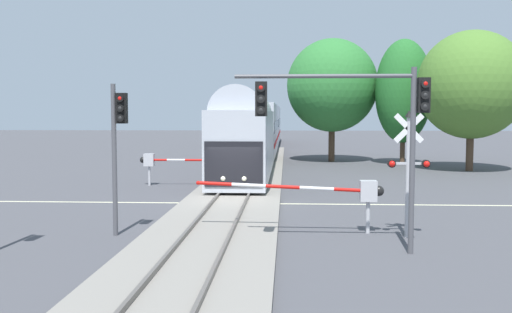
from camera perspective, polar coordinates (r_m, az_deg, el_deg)
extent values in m
plane|color=#47474C|center=(26.03, -2.46, -4.68)|extent=(220.00, 220.00, 0.00)
cube|color=beige|center=(26.03, -2.46, -4.67)|extent=(44.00, 0.20, 0.01)
cube|color=gray|center=(26.01, -2.46, -4.48)|extent=(4.40, 80.00, 0.18)
cube|color=#56514C|center=(26.07, -4.03, -4.12)|extent=(0.10, 80.00, 0.14)
cube|color=#56514C|center=(25.93, -0.87, -4.15)|extent=(0.10, 80.00, 0.14)
cube|color=#B2B7C1|center=(34.86, -1.02, 1.36)|extent=(3.00, 16.06, 3.90)
cube|color=black|center=(26.90, -2.24, -0.77)|extent=(2.76, 0.08, 2.15)
cylinder|color=#B2B7C1|center=(34.81, -1.03, 4.37)|extent=(2.76, 14.45, 2.76)
sphere|color=#F4F2CC|center=(27.01, -3.30, -2.21)|extent=(0.24, 0.24, 0.24)
sphere|color=#F4F2CC|center=(26.91, -1.18, -2.23)|extent=(0.24, 0.24, 0.24)
cube|color=#B7BCC6|center=(54.29, 0.45, 2.79)|extent=(3.00, 21.13, 4.60)
cube|color=black|center=(54.24, 2.04, 3.10)|extent=(0.04, 19.02, 0.90)
cube|color=red|center=(54.29, 2.05, 1.57)|extent=(0.04, 19.44, 0.36)
cube|color=#B7BCC6|center=(76.30, 1.21, 3.23)|extent=(3.00, 21.13, 4.60)
cube|color=black|center=(76.26, 2.34, 3.45)|extent=(0.04, 19.02, 0.90)
cube|color=red|center=(76.30, 2.35, 2.37)|extent=(0.04, 19.44, 0.36)
cylinder|color=#B7B7BC|center=(19.91, 11.08, -5.95)|extent=(0.14, 0.14, 1.10)
cube|color=#B7B7BC|center=(19.77, 11.11, -3.38)|extent=(0.56, 0.40, 0.70)
sphere|color=black|center=(19.82, 12.12, -3.37)|extent=(0.36, 0.36, 0.36)
cylinder|color=red|center=(19.69, 9.44, -3.31)|extent=(1.17, 0.12, 0.17)
cylinder|color=white|center=(19.59, 6.06, -3.18)|extent=(1.17, 0.12, 0.17)
cylinder|color=red|center=(19.56, 2.66, -3.03)|extent=(1.17, 0.12, 0.17)
cylinder|color=white|center=(19.60, -0.74, -2.87)|extent=(1.17, 0.12, 0.17)
cylinder|color=red|center=(19.70, -4.11, -2.71)|extent=(1.17, 0.12, 0.17)
sphere|color=red|center=(19.78, -5.78, -2.62)|extent=(0.14, 0.14, 0.14)
cylinder|color=#B2B2B7|center=(19.35, 14.86, -2.06)|extent=(0.14, 0.14, 3.94)
cube|color=white|center=(19.23, 14.97, 2.73)|extent=(0.98, 0.05, 0.98)
cube|color=white|center=(19.23, 14.97, 2.73)|extent=(0.98, 0.05, 0.98)
cube|color=#B2B2B7|center=(19.31, 14.89, -0.67)|extent=(1.10, 0.08, 0.08)
cylinder|color=black|center=(19.10, 13.34, -0.69)|extent=(0.26, 0.18, 0.26)
cylinder|color=black|center=(19.33, 16.55, -0.69)|extent=(0.26, 0.18, 0.26)
sphere|color=red|center=(19.01, 13.39, -0.72)|extent=(0.20, 0.20, 0.20)
sphere|color=red|center=(19.23, 16.62, -0.72)|extent=(0.20, 0.20, 0.20)
cone|color=black|center=(19.24, 14.98, 4.13)|extent=(0.28, 0.28, 0.22)
cylinder|color=#B7B7BC|center=(32.89, -10.56, -1.90)|extent=(0.14, 0.14, 1.10)
cube|color=#B7B7BC|center=(32.81, -10.59, -0.33)|extent=(0.56, 0.40, 0.70)
sphere|color=black|center=(32.89, -11.18, -0.33)|extent=(0.36, 0.36, 0.36)
cylinder|color=red|center=(32.69, -9.72, -0.34)|extent=(1.02, 0.12, 0.12)
cylinder|color=white|center=(32.48, -7.97, -0.35)|extent=(1.02, 0.12, 0.12)
cylinder|color=red|center=(32.30, -6.20, -0.35)|extent=(1.02, 0.12, 0.12)
cylinder|color=white|center=(32.15, -4.41, -0.36)|extent=(1.02, 0.12, 0.12)
cylinder|color=red|center=(32.04, -2.60, -0.37)|extent=(1.02, 0.12, 0.12)
sphere|color=red|center=(31.99, -1.70, -0.37)|extent=(0.14, 0.14, 0.14)
cylinder|color=#4C4C51|center=(19.51, -13.91, -0.37)|extent=(0.16, 0.16, 5.04)
cube|color=black|center=(19.37, -13.21, 4.70)|extent=(0.34, 0.26, 1.00)
sphere|color=red|center=(19.23, -13.35, 5.65)|extent=(0.20, 0.20, 0.20)
cylinder|color=black|center=(19.20, -13.38, 5.65)|extent=(0.24, 0.10, 0.24)
sphere|color=#262626|center=(19.23, -13.33, 4.70)|extent=(0.20, 0.20, 0.20)
cylinder|color=black|center=(19.20, -13.36, 4.70)|extent=(0.24, 0.10, 0.24)
sphere|color=#262626|center=(19.23, -13.32, 3.75)|extent=(0.20, 0.20, 0.20)
cylinder|color=black|center=(19.20, -13.34, 3.74)|extent=(0.24, 0.10, 0.24)
cylinder|color=#4C4C51|center=(17.04, 15.29, -0.48)|extent=(0.16, 0.16, 5.38)
cube|color=black|center=(17.05, 16.34, 5.87)|extent=(0.34, 0.26, 1.00)
sphere|color=red|center=(16.92, 16.48, 6.96)|extent=(0.20, 0.20, 0.20)
cylinder|color=black|center=(16.89, 16.50, 6.97)|extent=(0.24, 0.10, 0.24)
sphere|color=#262626|center=(16.91, 16.46, 5.88)|extent=(0.20, 0.20, 0.20)
cylinder|color=black|center=(16.88, 16.48, 5.88)|extent=(0.24, 0.10, 0.24)
sphere|color=#262626|center=(16.90, 16.43, 4.80)|extent=(0.20, 0.20, 0.20)
cylinder|color=black|center=(16.87, 16.46, 4.80)|extent=(0.24, 0.10, 0.24)
cylinder|color=#4C4C51|center=(16.66, 6.74, 7.95)|extent=(5.12, 0.12, 0.12)
cube|color=black|center=(16.62, 0.52, 5.74)|extent=(0.34, 0.26, 1.00)
sphere|color=red|center=(16.48, 0.50, 6.87)|extent=(0.20, 0.20, 0.20)
cylinder|color=black|center=(16.45, 0.49, 6.87)|extent=(0.24, 0.10, 0.24)
sphere|color=#262626|center=(16.47, 0.50, 5.75)|extent=(0.20, 0.20, 0.20)
cylinder|color=black|center=(16.44, 0.49, 5.76)|extent=(0.24, 0.10, 0.24)
sphere|color=#262626|center=(16.46, 0.50, 4.64)|extent=(0.20, 0.20, 0.20)
cylinder|color=black|center=(16.43, 0.49, 4.64)|extent=(0.24, 0.10, 0.24)
cylinder|color=#4C3828|center=(48.67, 7.53, 1.55)|extent=(0.53, 0.53, 3.49)
ellipsoid|color=#2D7533|center=(48.67, 7.59, 7.03)|extent=(7.57, 7.57, 7.77)
cylinder|color=#4C3828|center=(46.98, 14.37, 0.90)|extent=(0.39, 0.39, 2.76)
ellipsoid|color=#236628|center=(46.93, 14.47, 6.32)|extent=(4.43, 4.43, 8.17)
cylinder|color=#4C3828|center=(43.18, 20.50, 0.78)|extent=(0.51, 0.51, 3.22)
ellipsoid|color=#4C7A2D|center=(43.16, 20.66, 6.70)|extent=(7.48, 7.48, 7.59)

